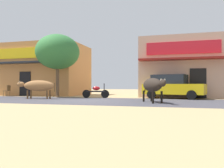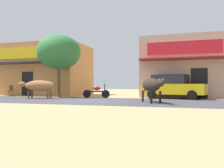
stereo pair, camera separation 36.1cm
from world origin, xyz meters
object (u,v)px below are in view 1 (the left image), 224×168
parked_motorcycle (96,92)px  cow_far_dark (153,85)px  cow_near_brown (38,86)px  cafe_chair_near_tree (7,90)px  parked_hatchback_car (173,86)px  roadside_tree (58,52)px

parked_motorcycle → cow_far_dark: cow_far_dark is taller
cow_near_brown → cow_far_dark: cow_far_dark is taller
cafe_chair_near_tree → cow_far_dark: bearing=-17.7°
cow_far_dark → cafe_chair_near_tree: 13.05m
parked_hatchback_car → cow_far_dark: parked_hatchback_car is taller
cow_near_brown → cafe_chair_near_tree: size_ratio=3.03×
cow_far_dark → cafe_chair_near_tree: (-12.43, 3.96, -0.40)m
cow_far_dark → cow_near_brown: bearing=169.6°
parked_hatchback_car → cow_far_dark: 4.26m
cow_near_brown → cow_far_dark: bearing=-10.4°
roadside_tree → cafe_chair_near_tree: size_ratio=5.35×
cafe_chair_near_tree → parked_hatchback_car: bearing=0.8°
parked_motorcycle → cow_near_brown: (-3.50, -1.91, 0.41)m
roadside_tree → parked_motorcycle: roadside_tree is taller
roadside_tree → cow_near_brown: size_ratio=1.77×
parked_hatchback_car → cow_far_dark: size_ratio=1.66×
cow_near_brown → cow_far_dark: (7.84, -1.44, 0.04)m
roadside_tree → parked_hatchback_car: 9.16m
cow_near_brown → parked_motorcycle: bearing=28.6°
parked_hatchback_car → parked_motorcycle: size_ratio=2.16×
parked_hatchback_car → cow_near_brown: 9.24m
roadside_tree → cow_near_brown: (-0.08, -2.55, -2.66)m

